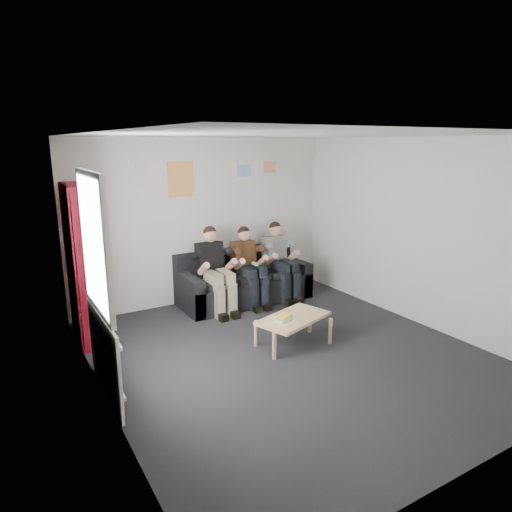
# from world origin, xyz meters

# --- Properties ---
(room_shell) EXTENTS (5.00, 5.00, 5.00)m
(room_shell) POSITION_xyz_m (0.00, 0.00, 1.35)
(room_shell) COLOR black
(room_shell) RESTS_ON ground
(sofa) EXTENTS (2.20, 0.90, 0.85)m
(sofa) POSITION_xyz_m (0.50, 2.08, 0.31)
(sofa) COLOR black
(sofa) RESTS_ON ground
(bookshelf) EXTENTS (0.32, 0.95, 2.10)m
(bookshelf) POSITION_xyz_m (-2.06, 1.81, 1.05)
(bookshelf) COLOR maroon
(bookshelf) RESTS_ON ground
(coffee_table) EXTENTS (0.99, 0.54, 0.39)m
(coffee_table) POSITION_xyz_m (0.20, 0.21, 0.35)
(coffee_table) COLOR tan
(coffee_table) RESTS_ON ground
(game_cases) EXTENTS (0.24, 0.21, 0.05)m
(game_cases) POSITION_xyz_m (0.02, 0.19, 0.42)
(game_cases) COLOR silver
(game_cases) RESTS_ON coffee_table
(person_left) EXTENTS (0.41, 0.88, 1.34)m
(person_left) POSITION_xyz_m (-0.12, 1.88, 0.67)
(person_left) COLOR black
(person_left) RESTS_ON sofa
(person_middle) EXTENTS (0.38, 0.82, 1.28)m
(person_middle) POSITION_xyz_m (0.50, 1.89, 0.64)
(person_middle) COLOR #493118
(person_middle) RESTS_ON sofa
(person_right) EXTENTS (0.39, 0.84, 1.31)m
(person_right) POSITION_xyz_m (1.11, 1.88, 0.65)
(person_right) COLOR white
(person_right) RESTS_ON sofa
(radiator) EXTENTS (0.10, 0.64, 0.60)m
(radiator) POSITION_xyz_m (-2.15, 0.20, 0.35)
(radiator) COLOR white
(radiator) RESTS_ON ground
(window) EXTENTS (0.05, 1.30, 2.36)m
(window) POSITION_xyz_m (-2.22, 0.20, 1.03)
(window) COLOR white
(window) RESTS_ON room_shell
(poster_large) EXTENTS (0.42, 0.01, 0.55)m
(poster_large) POSITION_xyz_m (-0.40, 2.49, 2.05)
(poster_large) COLOR #EAD752
(poster_large) RESTS_ON room_shell
(poster_blue) EXTENTS (0.25, 0.01, 0.20)m
(poster_blue) POSITION_xyz_m (0.75, 2.49, 2.15)
(poster_blue) COLOR #428BE1
(poster_blue) RESTS_ON room_shell
(poster_pink) EXTENTS (0.22, 0.01, 0.18)m
(poster_pink) POSITION_xyz_m (1.25, 2.49, 2.20)
(poster_pink) COLOR #C43D73
(poster_pink) RESTS_ON room_shell
(poster_sign) EXTENTS (0.20, 0.01, 0.14)m
(poster_sign) POSITION_xyz_m (-1.00, 2.49, 2.25)
(poster_sign) COLOR silver
(poster_sign) RESTS_ON room_shell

